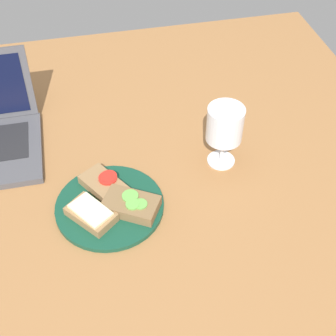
{
  "coord_description": "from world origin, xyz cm",
  "views": [
    {
      "loc": [
        -7.85,
        -70.99,
        82.5
      ],
      "look_at": [
        7.69,
        -0.13,
        8.0
      ],
      "focal_mm": 50.0,
      "sensor_mm": 36.0,
      "label": 1
    }
  ],
  "objects_px": {
    "plate": "(110,206)",
    "sandwich_with_cheese": "(91,214)",
    "wine_glass": "(225,127)",
    "sandwich_with_cucumber": "(131,205)",
    "sandwich_with_tomato": "(105,184)"
  },
  "relations": [
    {
      "from": "plate",
      "to": "sandwich_with_cucumber",
      "type": "distance_m",
      "value": 0.05
    },
    {
      "from": "plate",
      "to": "sandwich_with_tomato",
      "type": "distance_m",
      "value": 0.05
    },
    {
      "from": "plate",
      "to": "sandwich_with_cheese",
      "type": "bearing_deg",
      "value": -146.34
    },
    {
      "from": "plate",
      "to": "sandwich_with_cheese",
      "type": "relative_size",
      "value": 1.99
    },
    {
      "from": "sandwich_with_tomato",
      "to": "sandwich_with_cheese",
      "type": "distance_m",
      "value": 0.09
    },
    {
      "from": "sandwich_with_cucumber",
      "to": "sandwich_with_cheese",
      "type": "height_order",
      "value": "sandwich_with_cucumber"
    },
    {
      "from": "plate",
      "to": "wine_glass",
      "type": "relative_size",
      "value": 1.5
    },
    {
      "from": "sandwich_with_cucumber",
      "to": "wine_glass",
      "type": "bearing_deg",
      "value": 25.02
    },
    {
      "from": "sandwich_with_tomato",
      "to": "sandwich_with_cheese",
      "type": "relative_size",
      "value": 1.11
    },
    {
      "from": "plate",
      "to": "wine_glass",
      "type": "distance_m",
      "value": 0.31
    },
    {
      "from": "sandwich_with_cheese",
      "to": "wine_glass",
      "type": "distance_m",
      "value": 0.35
    },
    {
      "from": "sandwich_with_cheese",
      "to": "sandwich_with_tomato",
      "type": "bearing_deg",
      "value": 63.29
    },
    {
      "from": "sandwich_with_cucumber",
      "to": "sandwich_with_cheese",
      "type": "xyz_separation_m",
      "value": [
        -0.09,
        -0.01,
        -0.0
      ]
    },
    {
      "from": "plate",
      "to": "sandwich_with_cucumber",
      "type": "relative_size",
      "value": 1.75
    },
    {
      "from": "sandwich_with_tomato",
      "to": "sandwich_with_cucumber",
      "type": "bearing_deg",
      "value": -57.0
    }
  ]
}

